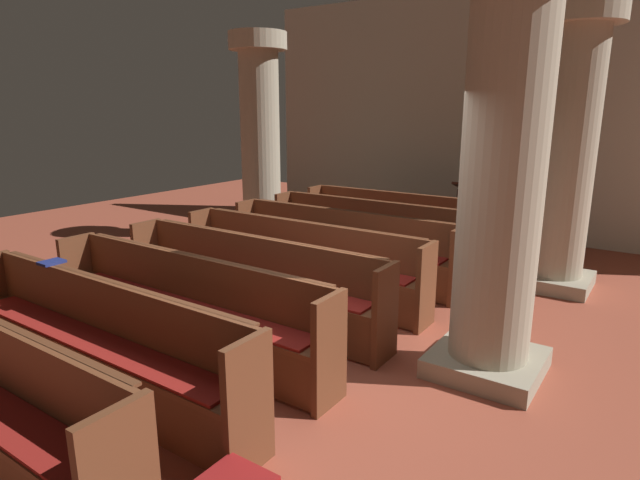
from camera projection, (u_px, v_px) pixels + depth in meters
The scene contains 14 objects.
ground_plane at pixel (315, 351), 5.25m from camera, with size 19.20×19.20×0.00m, color #9E4733.
back_wall at pixel (505, 115), 9.57m from camera, with size 10.00×0.16×4.50m, color beige.
pew_row_0 at pixel (399, 220), 8.94m from camera, with size 3.51×0.47×0.96m.
pew_row_1 at pixel (372, 231), 8.17m from camera, with size 3.51×0.46×0.96m.
pew_row_2 at pixel (339, 243), 7.41m from camera, with size 3.51×0.46×0.96m.
pew_row_3 at pixel (299, 259), 6.64m from camera, with size 3.51×0.47×0.96m.
pew_row_4 at pixel (249, 278), 5.88m from camera, with size 3.51×0.46×0.96m.
pew_row_5 at pixel (183, 303), 5.12m from camera, with size 3.51×0.46×0.96m.
pew_row_6 at pixel (94, 337), 4.35m from camera, with size 3.51×0.47×0.96m.
pillar_aisle_side at pixel (568, 146), 6.72m from camera, with size 1.02×1.02×3.65m.
pillar_far_side at pixel (260, 135), 9.52m from camera, with size 1.02×1.02×3.65m.
pillar_aisle_rear at pixel (503, 165), 4.39m from camera, with size 1.02×1.02×3.65m.
lectern at pixel (465, 216), 9.59m from camera, with size 0.48×0.45×1.08m.
hymn_book at pixel (52, 262), 4.88m from camera, with size 0.17×0.21×0.03m, color navy.
Camera 1 is at (2.77, -3.95, 2.36)m, focal length 29.46 mm.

